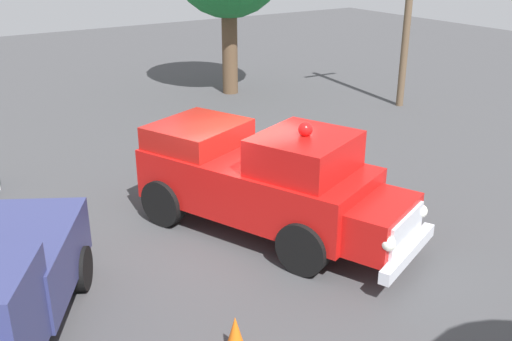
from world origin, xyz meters
name	(u,v)px	position (x,y,z in m)	size (l,w,h in m)	color
ground_plane	(234,225)	(0.00, 0.00, 0.00)	(60.00, 60.00, 0.00)	#424244
vintage_fire_truck	(265,179)	(-0.57, -0.44, 1.20)	(6.33, 4.29, 2.59)	black
traffic_cone	(235,335)	(-3.60, 2.14, 0.31)	(0.40, 0.40, 0.64)	orange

